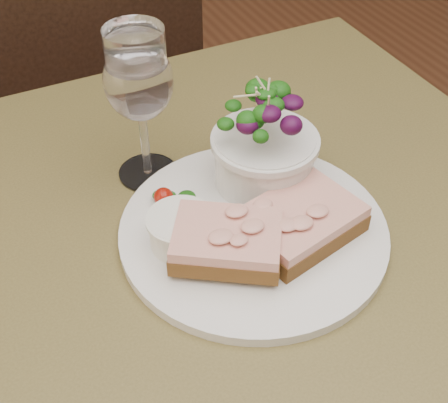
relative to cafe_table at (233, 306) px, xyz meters
name	(u,v)px	position (x,y,z in m)	size (l,w,h in m)	color
cafe_table	(233,306)	(0.00, 0.00, 0.00)	(0.80, 0.80, 0.75)	#4E4521
chair_far	(89,177)	(-0.01, 0.73, -0.36)	(0.44, 0.44, 0.90)	black
dinner_plate	(253,231)	(0.03, 0.01, 0.11)	(0.29, 0.29, 0.01)	silver
sandwich_front	(300,221)	(0.07, -0.02, 0.13)	(0.14, 0.11, 0.03)	#432E12
sandwich_back	(227,241)	(-0.02, -0.02, 0.14)	(0.13, 0.13, 0.03)	#432E12
ramekin	(181,229)	(-0.05, 0.02, 0.13)	(0.07, 0.07, 0.04)	silver
salad_bowl	(265,139)	(0.07, 0.07, 0.17)	(0.11, 0.11, 0.13)	silver
garnish	(170,193)	(-0.04, 0.09, 0.12)	(0.05, 0.04, 0.02)	#0F3409
wine_glass	(139,86)	(-0.04, 0.15, 0.22)	(0.08, 0.08, 0.18)	white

